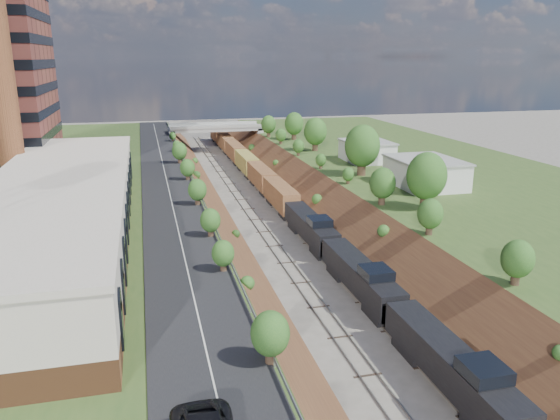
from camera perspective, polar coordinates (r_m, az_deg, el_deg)
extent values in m
cube|color=#355221|center=(87.20, -23.03, -0.17)|extent=(44.00, 180.00, 5.00)
cube|color=#355221|center=(100.37, 17.34, 2.34)|extent=(44.00, 180.00, 5.00)
cube|color=brown|center=(87.04, -8.45, -0.80)|extent=(10.00, 180.00, 10.00)
cube|color=brown|center=(91.64, 5.36, 0.15)|extent=(10.00, 180.00, 10.00)
cube|color=gray|center=(88.15, -3.01, -0.37)|extent=(1.58, 180.00, 0.18)
cube|color=gray|center=(89.25, 0.26, -0.15)|extent=(1.58, 180.00, 0.18)
cube|color=black|center=(85.46, -11.58, 2.24)|extent=(8.00, 180.00, 0.10)
cube|color=#99999E|center=(85.60, -8.86, 2.74)|extent=(0.06, 171.00, 0.30)
cube|color=brown|center=(64.54, -21.76, -2.00)|extent=(14.00, 62.00, 2.20)
cube|color=beige|center=(63.69, -22.05, 0.79)|extent=(14.00, 62.00, 4.30)
cube|color=beige|center=(63.16, -22.28, 2.90)|extent=(14.30, 62.30, 0.50)
cube|color=gray|center=(146.91, -11.22, 7.05)|extent=(1.50, 8.00, 6.20)
cube|color=gray|center=(149.81, -2.34, 7.50)|extent=(1.50, 8.00, 6.20)
cube|color=gray|center=(147.50, -6.78, 8.49)|extent=(24.00, 8.00, 1.00)
cube|color=gray|center=(143.47, -6.57, 8.61)|extent=(24.00, 0.30, 0.80)
cube|color=gray|center=(151.34, -6.99, 8.97)|extent=(24.00, 0.30, 0.80)
cube|color=silver|center=(87.96, 14.94, 3.71)|extent=(9.00, 12.00, 4.00)
cube|color=silver|center=(107.20, 9.06, 6.02)|extent=(8.00, 10.00, 3.60)
cylinder|color=#473323|center=(74.80, 14.91, 1.11)|extent=(1.30, 1.30, 2.62)
ellipsoid|color=#21561E|center=(74.10, 15.08, 3.47)|extent=(5.25, 5.25, 6.30)
cylinder|color=#473323|center=(47.61, -4.64, -7.70)|extent=(0.66, 0.66, 1.22)
ellipsoid|color=#21561E|center=(47.05, -4.68, -6.06)|extent=(2.45, 2.45, 2.94)
cube|color=black|center=(44.52, 17.38, -15.10)|extent=(2.81, 16.88, 2.64)
cube|color=silver|center=(39.48, 22.91, -19.01)|extent=(2.59, 3.00, 0.15)
cube|color=black|center=(40.79, 20.54, -15.38)|extent=(2.76, 3.10, 0.90)
cube|color=black|center=(58.74, 8.36, -6.74)|extent=(2.81, 16.88, 2.64)
cube|color=black|center=(74.55, 3.18, -1.69)|extent=(2.81, 16.88, 2.64)
cube|color=brown|center=(126.28, -4.19, 5.69)|extent=(2.81, 90.41, 3.38)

